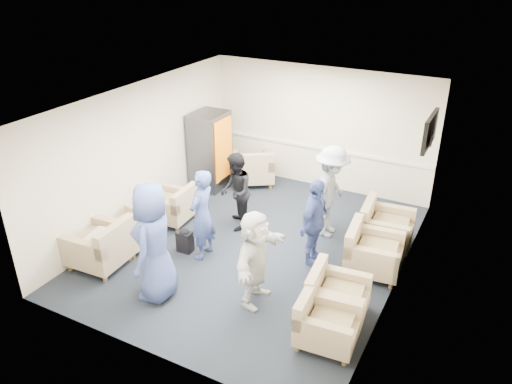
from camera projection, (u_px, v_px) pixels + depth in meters
The scene contains 25 objects.
floor at pixel (256, 247), 9.06m from camera, with size 6.00×6.00×0.00m, color black.
ceiling at pixel (256, 101), 7.87m from camera, with size 6.00×6.00×0.00m, color white.
back_wall at pixel (320, 128), 10.85m from camera, with size 5.00×0.02×2.70m, color beige.
front_wall at pixel (142, 270), 6.08m from camera, with size 5.00×0.02×2.70m, color beige.
left_wall at pixel (140, 154), 9.51m from camera, with size 0.02×6.00×2.70m, color beige.
right_wall at pixel (404, 212), 7.42m from camera, with size 0.02×6.00×2.70m, color beige.
chair_rail at pixel (319, 148), 11.03m from camera, with size 4.98×0.04×0.06m, color white.
tv at pixel (430, 131), 8.57m from camera, with size 0.10×1.00×0.58m.
armchair_left_near at pixel (103, 247), 8.37m from camera, with size 0.96×0.96×0.73m.
armchair_left_mid at pixel (131, 231), 8.91m from camera, with size 0.91×0.91×0.65m.
armchair_left_far at pixel (173, 207), 9.77m from camera, with size 0.84×0.84×0.64m.
armchair_right_near at pixel (324, 323), 6.75m from camera, with size 0.85×0.85×0.63m.
armchair_right_midnear at pixel (334, 298), 7.21m from camera, with size 0.90×0.90×0.65m.
armchair_right_midfar at pixel (370, 253), 8.23m from camera, with size 0.96×0.96×0.70m.
armchair_right_far at pixel (383, 228), 8.96m from camera, with size 0.95×0.95×0.70m.
armchair_corner at pixel (253, 169), 11.33m from camera, with size 1.25×1.25×0.72m.
vending_machine at pixel (210, 150), 11.00m from camera, with size 0.70×0.82×1.72m.
backpack at pixel (185, 240), 8.82m from camera, with size 0.27×0.20×0.46m.
pillow at pixel (101, 237), 8.30m from camera, with size 0.46×0.35×0.13m, color beige.
person_front_left at pixel (154, 242), 7.40m from camera, with size 0.93×0.60×1.90m, color #3B4C8E.
person_mid_left at pixel (202, 215), 8.45m from camera, with size 0.59×0.39×1.62m, color #3B4C8E.
person_back_left at pixel (236, 192), 9.38m from camera, with size 0.73×0.57×1.51m, color black.
person_back_right at pixel (331, 192), 9.09m from camera, with size 1.13×0.65×1.75m, color beige.
person_mid_right at pixel (314, 223), 8.28m from camera, with size 0.91×0.38×1.55m, color #3B4C8E.
person_front_right at pixel (255, 258), 7.35m from camera, with size 1.42×0.45×1.53m, color silver.
Camera 1 is at (3.58, -6.82, 4.87)m, focal length 35.00 mm.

